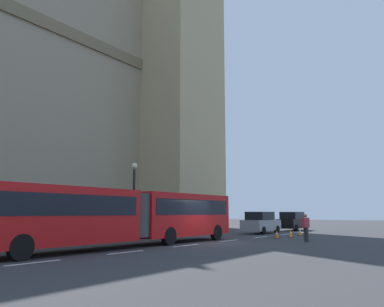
{
  "coord_description": "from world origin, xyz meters",
  "views": [
    {
      "loc": [
        -19.84,
        -13.04,
        1.77
      ],
      "look_at": [
        5.54,
        4.99,
        6.42
      ],
      "focal_mm": 37.17,
      "sensor_mm": 36.0,
      "label": 1
    }
  ],
  "objects_px": {
    "sedan_trailing": "(293,221)",
    "pedestrian_near_cones": "(306,227)",
    "articulated_bus": "(129,213)",
    "traffic_cone_east": "(300,232)",
    "street_lamp": "(134,194)",
    "traffic_cone_west": "(277,234)",
    "traffic_cone_middle": "(291,233)",
    "sedan_lead": "(261,223)"
  },
  "relations": [
    {
      "from": "sedan_trailing",
      "to": "articulated_bus",
      "type": "bearing_deg",
      "value": -179.75
    },
    {
      "from": "sedan_trailing",
      "to": "traffic_cone_east",
      "type": "height_order",
      "value": "sedan_trailing"
    },
    {
      "from": "articulated_bus",
      "to": "traffic_cone_west",
      "type": "relative_size",
      "value": 28.82
    },
    {
      "from": "traffic_cone_east",
      "to": "street_lamp",
      "type": "bearing_deg",
      "value": 141.26
    },
    {
      "from": "sedan_lead",
      "to": "street_lamp",
      "type": "distance_m",
      "value": 12.32
    },
    {
      "from": "traffic_cone_east",
      "to": "traffic_cone_west",
      "type": "bearing_deg",
      "value": 178.58
    },
    {
      "from": "sedan_trailing",
      "to": "traffic_cone_east",
      "type": "relative_size",
      "value": 7.59
    },
    {
      "from": "traffic_cone_west",
      "to": "traffic_cone_middle",
      "type": "bearing_deg",
      "value": -9.66
    },
    {
      "from": "sedan_trailing",
      "to": "traffic_cone_middle",
      "type": "height_order",
      "value": "sedan_trailing"
    },
    {
      "from": "traffic_cone_east",
      "to": "pedestrian_near_cones",
      "type": "distance_m",
      "value": 6.7
    },
    {
      "from": "articulated_bus",
      "to": "sedan_trailing",
      "type": "relative_size",
      "value": 3.8
    },
    {
      "from": "traffic_cone_middle",
      "to": "pedestrian_near_cones",
      "type": "xyz_separation_m",
      "value": [
        -3.68,
        -2.47,
        0.63
      ]
    },
    {
      "from": "traffic_cone_west",
      "to": "sedan_lead",
      "type": "bearing_deg",
      "value": 34.93
    },
    {
      "from": "sedan_lead",
      "to": "street_lamp",
      "type": "xyz_separation_m",
      "value": [
        -11.36,
        4.27,
        2.14
      ]
    },
    {
      "from": "articulated_bus",
      "to": "traffic_cone_middle",
      "type": "bearing_deg",
      "value": -16.68
    },
    {
      "from": "sedan_trailing",
      "to": "traffic_cone_west",
      "type": "relative_size",
      "value": 7.59
    },
    {
      "from": "sedan_lead",
      "to": "traffic_cone_middle",
      "type": "relative_size",
      "value": 7.59
    },
    {
      "from": "sedan_trailing",
      "to": "traffic_cone_west",
      "type": "bearing_deg",
      "value": -163.69
    },
    {
      "from": "traffic_cone_west",
      "to": "traffic_cone_east",
      "type": "distance_m",
      "value": 4.2
    },
    {
      "from": "sedan_lead",
      "to": "street_lamp",
      "type": "relative_size",
      "value": 0.83
    },
    {
      "from": "sedan_trailing",
      "to": "pedestrian_near_cones",
      "type": "bearing_deg",
      "value": -155.91
    },
    {
      "from": "street_lamp",
      "to": "pedestrian_near_cones",
      "type": "xyz_separation_m",
      "value": [
        4.05,
        -10.81,
        -2.14
      ]
    },
    {
      "from": "sedan_trailing",
      "to": "traffic_cone_west",
      "type": "xyz_separation_m",
      "value": [
        -12.43,
        -3.64,
        -0.63
      ]
    },
    {
      "from": "street_lamp",
      "to": "pedestrian_near_cones",
      "type": "distance_m",
      "value": 11.74
    },
    {
      "from": "sedan_lead",
      "to": "sedan_trailing",
      "type": "distance_m",
      "value": 7.03
    },
    {
      "from": "sedan_trailing",
      "to": "pedestrian_near_cones",
      "type": "distance_m",
      "value": 15.71
    },
    {
      "from": "pedestrian_near_cones",
      "to": "articulated_bus",
      "type": "bearing_deg",
      "value": 145.33
    },
    {
      "from": "articulated_bus",
      "to": "traffic_cone_east",
      "type": "bearing_deg",
      "value": -13.44
    },
    {
      "from": "traffic_cone_middle",
      "to": "pedestrian_near_cones",
      "type": "bearing_deg",
      "value": -146.15
    },
    {
      "from": "pedestrian_near_cones",
      "to": "sedan_trailing",
      "type": "bearing_deg",
      "value": 24.09
    },
    {
      "from": "sedan_trailing",
      "to": "traffic_cone_east",
      "type": "distance_m",
      "value": 9.07
    },
    {
      "from": "articulated_bus",
      "to": "traffic_cone_east",
      "type": "xyz_separation_m",
      "value": [
        15.23,
        -3.64,
        -1.46
      ]
    },
    {
      "from": "traffic_cone_middle",
      "to": "street_lamp",
      "type": "xyz_separation_m",
      "value": [
        -7.73,
        8.34,
        2.77
      ]
    },
    {
      "from": "traffic_cone_east",
      "to": "street_lamp",
      "type": "distance_m",
      "value": 13.31
    },
    {
      "from": "articulated_bus",
      "to": "traffic_cone_west",
      "type": "xyz_separation_m",
      "value": [
        11.03,
        -3.53,
        -1.46
      ]
    },
    {
      "from": "traffic_cone_middle",
      "to": "pedestrian_near_cones",
      "type": "distance_m",
      "value": 4.48
    },
    {
      "from": "traffic_cone_east",
      "to": "traffic_cone_middle",
      "type": "bearing_deg",
      "value": -175.32
    },
    {
      "from": "articulated_bus",
      "to": "sedan_lead",
      "type": "bearing_deg",
      "value": 0.84
    },
    {
      "from": "articulated_bus",
      "to": "pedestrian_near_cones",
      "type": "xyz_separation_m",
      "value": [
        9.12,
        -6.31,
        -0.83
      ]
    },
    {
      "from": "articulated_bus",
      "to": "traffic_cone_middle",
      "type": "height_order",
      "value": "articulated_bus"
    },
    {
      "from": "traffic_cone_east",
      "to": "pedestrian_near_cones",
      "type": "relative_size",
      "value": 0.34
    },
    {
      "from": "sedan_lead",
      "to": "pedestrian_near_cones",
      "type": "relative_size",
      "value": 2.6
    }
  ]
}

